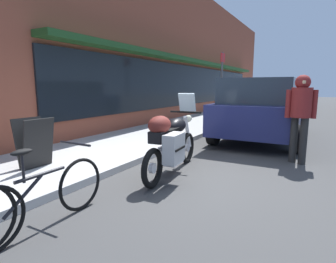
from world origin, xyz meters
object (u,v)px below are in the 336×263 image
(sandwich_board_sign, at_px, (35,143))
(parking_sign_pole, at_px, (222,82))
(parked_bicycle, at_px, (42,197))
(pedestrian_walking, at_px, (301,108))
(parked_minivan, at_px, (263,107))
(touring_motorcycle, at_px, (171,142))

(sandwich_board_sign, distance_m, parking_sign_pole, 7.32)
(parked_bicycle, bearing_deg, sandwich_board_sign, 56.93)
(sandwich_board_sign, bearing_deg, pedestrian_walking, -52.80)
(parked_bicycle, bearing_deg, parking_sign_pole, 5.90)
(parked_minivan, bearing_deg, pedestrian_walking, -154.52)
(touring_motorcycle, bearing_deg, sandwich_board_sign, 116.46)
(pedestrian_walking, bearing_deg, parking_sign_pole, 35.54)
(parked_minivan, xyz_separation_m, pedestrian_walking, (-2.33, -1.11, 0.18))
(parked_minivan, bearing_deg, sandwich_board_sign, 152.16)
(parked_minivan, relative_size, sandwich_board_sign, 5.57)
(parked_minivan, height_order, pedestrian_walking, pedestrian_walking)
(pedestrian_walking, relative_size, sandwich_board_sign, 2.02)
(touring_motorcycle, height_order, parked_bicycle, touring_motorcycle)
(sandwich_board_sign, xyz_separation_m, parking_sign_pole, (7.17, -0.90, 1.12))
(touring_motorcycle, bearing_deg, parking_sign_pole, 11.12)
(sandwich_board_sign, relative_size, parking_sign_pole, 0.32)
(parked_bicycle, relative_size, pedestrian_walking, 0.98)
(parked_bicycle, height_order, parking_sign_pole, parking_sign_pole)
(pedestrian_walking, xyz_separation_m, sandwich_board_sign, (-2.97, 3.91, -0.54))
(touring_motorcycle, relative_size, pedestrian_walking, 1.22)
(parked_bicycle, distance_m, pedestrian_walking, 4.70)
(parked_bicycle, relative_size, sandwich_board_sign, 1.99)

